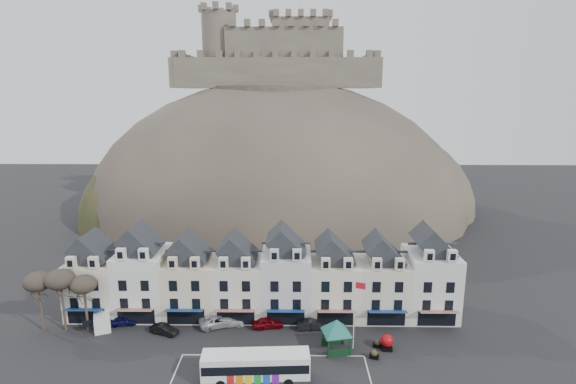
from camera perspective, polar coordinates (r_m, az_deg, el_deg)
The scene contains 21 objects.
ground at distance 53.82m, azimuth -4.47°, elevation -22.86°, with size 300.00×300.00×0.00m, color black.
coach_bay_markings at distance 54.71m, azimuth -2.10°, elevation -22.16°, with size 22.00×7.50×0.01m, color silver.
townhouse_terrace at distance 65.11m, azimuth -3.14°, elevation -10.82°, with size 54.40×9.35×11.80m.
castle_hill at distance 116.82m, azimuth -0.83°, elevation -2.78°, with size 100.00×76.00×68.00m.
castle at distance 119.92m, azimuth -1.17°, elevation 16.96°, with size 50.20×22.20×22.00m.
tree_left_far at distance 68.11m, azimuth -29.20°, elevation -9.96°, with size 3.61×3.61×8.24m.
tree_left_mid at distance 66.56m, azimuth -26.96°, elevation -9.91°, with size 3.78×3.78×8.64m.
tree_left_near at distance 65.50m, azimuth -24.53°, elevation -10.68°, with size 3.43×3.43×7.84m.
bus at distance 52.93m, azimuth -4.11°, elevation -21.11°, with size 11.93×3.38×3.33m.
bus_shelter at distance 57.30m, azimuth 6.19°, elevation -16.64°, with size 6.48×6.48×4.20m.
red_buoy at distance 59.70m, azimuth 12.43°, elevation -18.09°, with size 1.58×1.58×1.96m.
flagpole at distance 57.05m, azimuth 8.52°, elevation -14.58°, with size 1.25×0.56×9.19m.
white_van at distance 68.06m, azimuth -22.53°, elevation -14.70°, with size 3.67×5.03×2.10m.
planter_west at distance 60.11m, azimuth 11.27°, elevation -18.35°, with size 1.15×0.79×1.04m.
planter_east at distance 57.93m, azimuth 10.88°, elevation -19.60°, with size 1.22×0.89×1.10m.
car_navy at distance 67.61m, azimuth -20.19°, elevation -15.09°, with size 1.47×3.66×1.25m, color #0C0D3C.
car_black at distance 63.84m, azimuth -15.46°, elevation -16.47°, with size 1.34×3.84×1.27m, color black.
car_silver at distance 64.19m, azimuth -8.67°, elevation -15.82°, with size 2.56×5.47×1.54m, color #AAADB2.
car_white at distance 64.09m, azimuth -7.56°, elevation -15.99°, with size 1.73×4.26×1.24m, color silver.
car_maroon at distance 63.14m, azimuth -2.58°, elevation -16.25°, with size 1.69×4.20×1.43m, color #64050E.
car_charcoal at distance 62.84m, azimuth 3.12°, elevation -16.46°, with size 1.42×4.07×1.34m, color black.
Camera 1 is at (4.46, -43.59, 31.26)m, focal length 28.00 mm.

